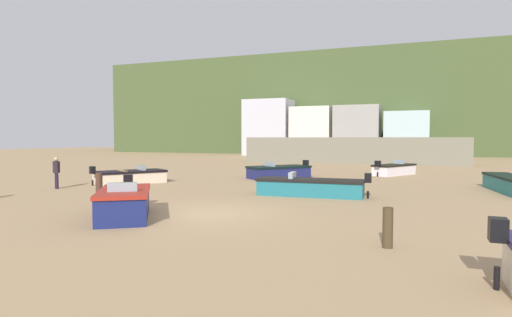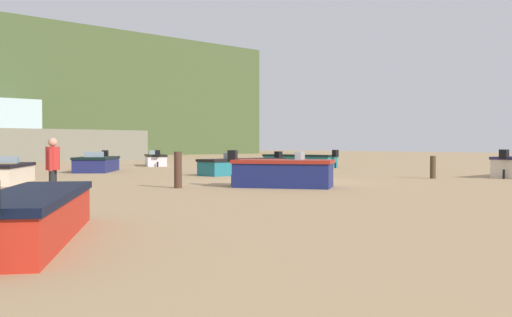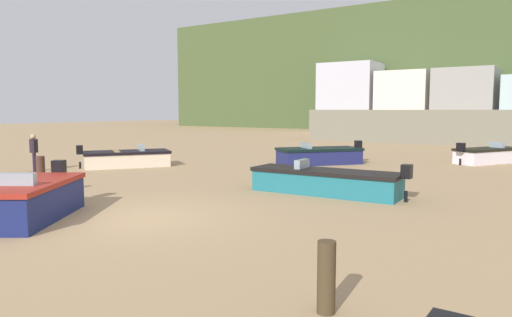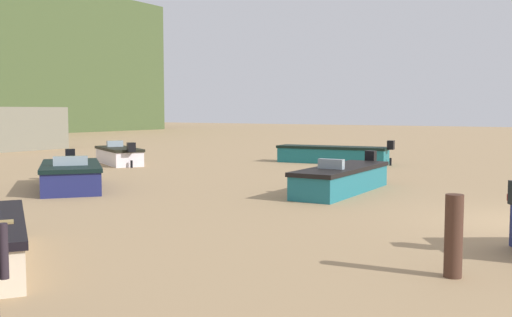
{
  "view_description": "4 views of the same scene",
  "coord_description": "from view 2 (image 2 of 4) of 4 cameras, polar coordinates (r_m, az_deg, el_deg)",
  "views": [
    {
      "loc": [
        6.66,
        -12.56,
        2.6
      ],
      "look_at": [
        -2.82,
        12.53,
        1.26
      ],
      "focal_mm": 29.23,
      "sensor_mm": 36.0,
      "label": 1
    },
    {
      "loc": [
        -16.1,
        -15.38,
        1.47
      ],
      "look_at": [
        -0.68,
        1.31,
        0.9
      ],
      "focal_mm": 40.83,
      "sensor_mm": 36.0,
      "label": 2
    },
    {
      "loc": [
        8.62,
        -7.79,
        2.64
      ],
      "look_at": [
        -0.57,
        6.09,
        0.91
      ],
      "focal_mm": 32.92,
      "sensor_mm": 36.0,
      "label": 3
    },
    {
      "loc": [
        -13.47,
        -1.51,
        2.41
      ],
      "look_at": [
        1.5,
        8.02,
        0.96
      ],
      "focal_mm": 41.02,
      "sensor_mm": 36.0,
      "label": 4
    }
  ],
  "objects": [
    {
      "name": "ground_plane",
      "position": [
        22.31,
        3.58,
        -2.34
      ],
      "size": [
        160.0,
        160.0,
        0.0
      ],
      "primitive_type": "plane",
      "color": "tan"
    },
    {
      "name": "harbor_pier",
      "position": [
        48.43,
        -22.3,
        1.16
      ],
      "size": [
        21.77,
        2.4,
        2.64
      ],
      "primitive_type": "cube",
      "color": "slate",
      "rests_on": "ground"
    },
    {
      "name": "townhouse_far_right",
      "position": [
        66.09,
        -23.43,
        2.67
      ],
      "size": [
        5.56,
        5.96,
        6.06
      ],
      "primitive_type": "cube",
      "color": "#A8C4C7",
      "rests_on": "ground"
    },
    {
      "name": "boat_cream_0",
      "position": [
        23.68,
        -23.77,
        -1.31
      ],
      "size": [
        3.6,
        4.15,
        1.05
      ],
      "rotation": [
        0.0,
        0.0,
        5.68
      ],
      "color": "beige",
      "rests_on": "ground"
    },
    {
      "name": "boat_navy_1",
      "position": [
        19.72,
        2.68,
        -1.43
      ],
      "size": [
        3.14,
        3.63,
        1.25
      ],
      "rotation": [
        0.0,
        0.0,
        3.73
      ],
      "color": "navy",
      "rests_on": "ground"
    },
    {
      "name": "boat_teal_2",
      "position": [
        37.1,
        4.29,
        -0.21
      ],
      "size": [
        1.86,
        5.44,
        1.11
      ],
      "rotation": [
        0.0,
        0.0,
        0.13
      ],
      "color": "#1A6B73",
      "rests_on": "ground"
    },
    {
      "name": "boat_teal_3",
      "position": [
        27.96,
        -1.28,
        -0.76
      ],
      "size": [
        5.04,
        1.48,
        1.09
      ],
      "rotation": [
        0.0,
        0.0,
        1.61
      ],
      "color": "#1E6976",
      "rests_on": "ground"
    },
    {
      "name": "boat_white_4",
      "position": [
        39.65,
        -9.81,
        -0.14
      ],
      "size": [
        2.95,
        3.89,
        1.07
      ],
      "rotation": [
        0.0,
        0.0,
        5.77
      ],
      "color": "white",
      "rests_on": "ground"
    },
    {
      "name": "boat_navy_6",
      "position": [
        31.94,
        -15.32,
        -0.52
      ],
      "size": [
        3.89,
        4.18,
        1.11
      ],
      "rotation": [
        0.0,
        0.0,
        2.45
      ],
      "color": "navy",
      "rests_on": "ground"
    },
    {
      "name": "boat_red_7",
      "position": [
        9.45,
        -21.05,
        -5.25
      ],
      "size": [
        3.65,
        4.68,
        1.07
      ],
      "rotation": [
        0.0,
        0.0,
        5.7
      ],
      "color": "red",
      "rests_on": "ground"
    },
    {
      "name": "mooring_post_near_water",
      "position": [
        25.77,
        16.94,
        -0.82
      ],
      "size": [
        0.24,
        0.24,
        0.96
      ],
      "primitive_type": "cylinder",
      "color": "#433521",
      "rests_on": "ground"
    },
    {
      "name": "mooring_post_mid_beach",
      "position": [
        19.47,
        -7.65,
        -1.11
      ],
      "size": [
        0.26,
        0.26,
        1.21
      ],
      "primitive_type": "cylinder",
      "color": "#462C21",
      "rests_on": "ground"
    },
    {
      "name": "beach_walker_foreground",
      "position": [
        15.3,
        -19.29,
        -0.57
      ],
      "size": [
        0.48,
        0.48,
        1.62
      ],
      "rotation": [
        0.0,
        0.0,
        0.9
      ],
      "color": "black",
      "rests_on": "ground"
    }
  ]
}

